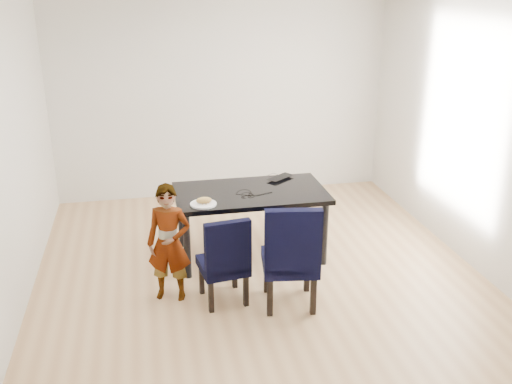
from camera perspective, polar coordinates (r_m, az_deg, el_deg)
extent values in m
cube|color=tan|center=(5.92, 0.39, -8.44)|extent=(4.50, 5.00, 0.01)
cube|color=silver|center=(7.79, -3.46, 9.36)|extent=(4.50, 0.01, 2.70)
cube|color=silver|center=(3.16, 10.03, -8.55)|extent=(4.50, 0.01, 2.70)
cube|color=silver|center=(5.41, -23.66, 2.52)|extent=(0.01, 5.00, 2.70)
cube|color=silver|center=(6.24, 21.20, 5.14)|extent=(0.01, 5.00, 2.70)
cube|color=black|center=(6.19, -0.56, -3.15)|extent=(1.60, 0.90, 0.75)
cube|color=black|center=(5.32, -3.35, -6.60)|extent=(0.48, 0.49, 0.88)
cube|color=black|center=(5.24, 3.40, -6.13)|extent=(0.57, 0.58, 1.03)
imported|color=orange|center=(5.36, -8.69, -5.08)|extent=(0.47, 0.38, 1.14)
cylinder|color=white|center=(5.71, -5.29, -1.20)|extent=(0.27, 0.27, 0.01)
ellipsoid|color=#B68A41|center=(5.69, -5.23, -0.82)|extent=(0.17, 0.11, 0.06)
imported|color=black|center=(6.44, 2.11, 1.52)|extent=(0.39, 0.37, 0.03)
torus|color=black|center=(5.90, -0.84, -0.40)|extent=(0.17, 0.17, 0.01)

